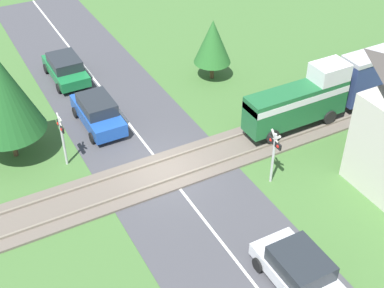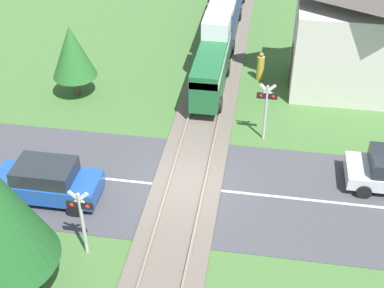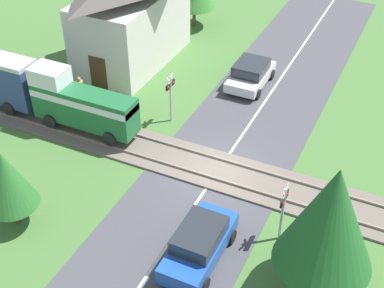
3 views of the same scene
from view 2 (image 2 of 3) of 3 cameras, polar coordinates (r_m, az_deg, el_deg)
ground_plane at (r=21.71m, az=-0.57°, el=-4.66°), size 60.00×60.00×0.00m
road_surface at (r=21.71m, az=-0.57°, el=-4.64°), size 48.00×6.40×0.02m
track_bed at (r=21.67m, az=-0.57°, el=-4.53°), size 2.80×48.00×0.24m
train at (r=34.09m, az=3.86°, el=14.86°), size 1.58×21.46×3.18m
car_near_crossing at (r=21.47m, az=-15.23°, el=-3.84°), size 4.12×1.89×1.63m
crossing_signal_west_approach at (r=18.28m, az=-11.73°, el=-7.33°), size 0.90×0.18×2.84m
crossing_signal_east_approach at (r=23.67m, az=7.93°, el=4.27°), size 0.90×0.18×2.84m
station_building at (r=28.24m, az=19.16°, el=11.14°), size 8.52×4.62×6.51m
pedestrian_by_station at (r=29.01m, az=7.31°, el=8.13°), size 0.39×0.39×1.58m
tree_roadside_hedge at (r=27.22m, az=-12.67°, el=9.57°), size 2.21×2.21×3.75m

